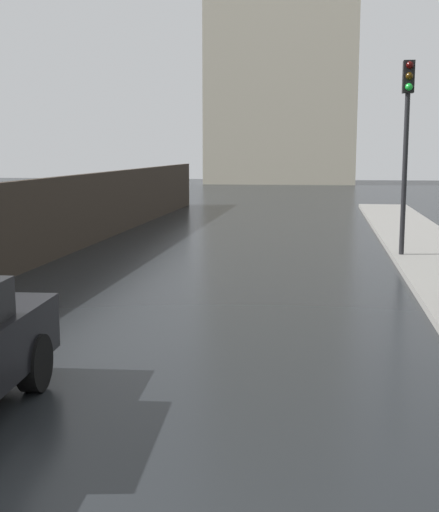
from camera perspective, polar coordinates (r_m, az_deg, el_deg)
traffic_light at (r=17.29m, az=15.27°, el=10.64°), size 0.26×0.39×4.63m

